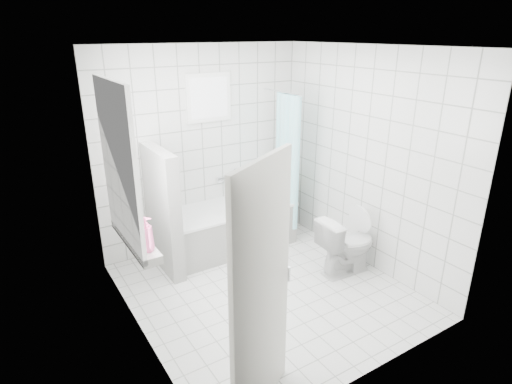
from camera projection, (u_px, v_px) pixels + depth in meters
ground at (266, 290)px, 4.81m from camera, size 3.00×3.00×0.00m
ceiling at (268, 46)px, 3.89m from camera, size 3.00×3.00×0.00m
wall_back at (203, 149)px, 5.53m from camera, size 2.80×0.02×2.60m
wall_front at (379, 237)px, 3.16m from camera, size 2.80×0.02×2.60m
wall_left at (131, 210)px, 3.65m from camera, size 0.02×3.00×2.60m
wall_right at (366, 160)px, 5.05m from camera, size 0.02×3.00×2.60m
window_left at (122, 167)px, 3.80m from camera, size 0.01×0.90×1.40m
window_back at (209, 98)px, 5.32m from camera, size 0.50×0.01×0.50m
window_sill at (135, 240)px, 4.08m from camera, size 0.18×1.02×0.08m
door at (261, 295)px, 2.99m from camera, size 0.72×0.42×2.00m
bathtub at (229, 227)px, 5.67m from camera, size 1.70×0.77×0.58m
partition_wall at (163, 211)px, 5.01m from camera, size 0.15×0.85×1.50m
tiled_ledge at (281, 206)px, 6.39m from camera, size 0.40×0.24×0.55m
toilet at (347, 245)px, 5.05m from camera, size 0.73×0.44×0.72m
curtain_rod at (282, 92)px, 5.44m from camera, size 0.02×0.80×0.02m
shower_curtain at (286, 162)px, 5.66m from camera, size 0.14×0.48×1.78m
tub_faucet at (223, 179)px, 5.79m from camera, size 0.18×0.06×0.06m
sill_bottles at (139, 229)px, 3.92m from camera, size 0.18×0.75×0.32m
ledge_bottles at (283, 182)px, 6.22m from camera, size 0.19×0.19×0.27m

